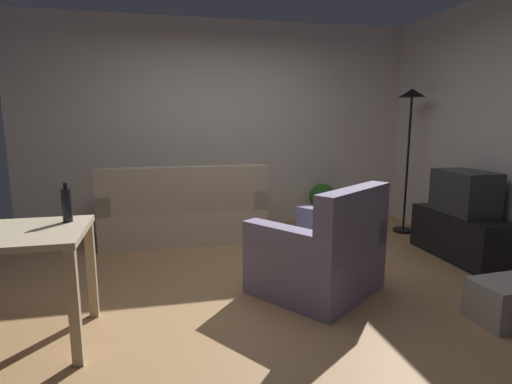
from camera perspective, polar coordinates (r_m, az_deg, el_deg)
ground_plane at (r=3.60m, az=0.18°, el=-13.48°), size 5.20×4.40×0.02m
wall_rear at (r=5.46m, az=-4.96°, el=9.27°), size 5.20×0.10×2.70m
couch at (r=4.93m, az=-10.12°, el=-3.18°), size 1.90×0.84×0.92m
tv_stand at (r=4.75m, az=26.99°, el=-5.51°), size 0.44×1.10×0.48m
tv at (r=4.66m, az=27.48°, el=-0.04°), size 0.41×0.60×0.44m
torchiere_lamp at (r=5.43m, az=21.00°, el=9.31°), size 0.32×0.32×1.81m
potted_plant at (r=5.63m, az=9.35°, el=-1.26°), size 0.36×0.36×0.57m
armchair at (r=3.44m, az=9.24°, el=-8.84°), size 1.22×1.21×0.92m
storage_box at (r=3.49m, az=32.02°, el=-13.01°), size 0.50×0.37×0.30m
bottle_dark at (r=2.96m, az=-25.21°, el=-1.64°), size 0.06×0.06×0.26m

